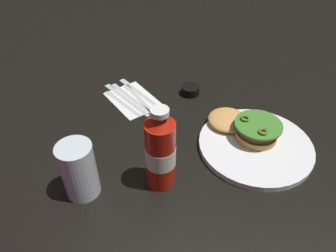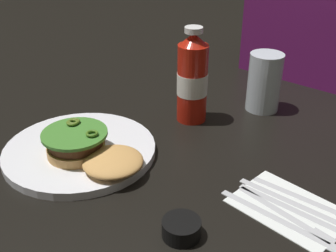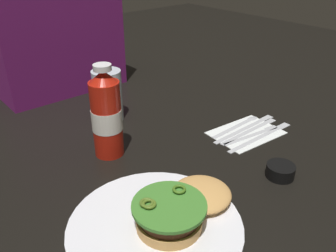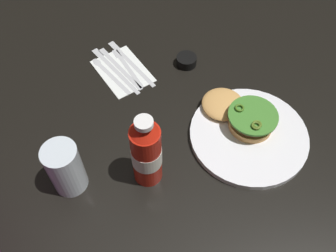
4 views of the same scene
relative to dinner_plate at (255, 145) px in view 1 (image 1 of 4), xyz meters
The scene contains 12 objects.
ground_plane 0.18m from the dinner_plate, 45.20° to the left, with size 3.00×3.00×0.00m, color black.
dinner_plate is the anchor object (origin of this frame).
burger_sandwich 0.06m from the dinner_plate, 16.29° to the right, with size 0.20×0.13×0.05m.
ketchup_bottle 0.28m from the dinner_plate, 73.92° to the left, with size 0.07×0.07×0.21m.
water_glass 0.44m from the dinner_plate, 67.50° to the left, with size 0.08×0.08×0.13m, color silver.
condiment_cup 0.29m from the dinner_plate, ahead, with size 0.06×0.06×0.03m, color black.
napkin 0.40m from the dinner_plate, 16.37° to the left, with size 0.17×0.12×0.00m, color white.
butter_knife 0.41m from the dinner_plate, 10.46° to the left, with size 0.23×0.02×0.00m.
fork_utensil 0.41m from the dinner_plate, 12.90° to the left, with size 0.17×0.04×0.00m.
steak_knife 0.42m from the dinner_plate, 15.34° to the left, with size 0.20×0.02×0.00m.
table_knife 0.43m from the dinner_plate, 17.61° to the left, with size 0.22×0.02×0.00m.
spoon_utensil 0.44m from the dinner_plate, 19.86° to the left, with size 0.18×0.03×0.00m.
Camera 1 is at (-0.43, 0.43, 0.57)m, focal length 33.89 mm.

